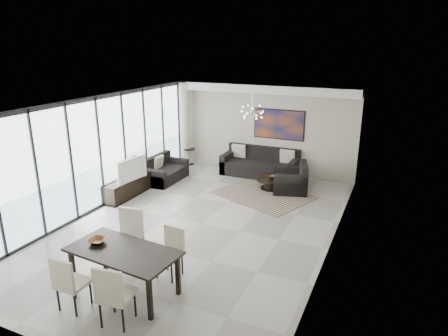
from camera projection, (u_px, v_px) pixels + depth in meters
The scene contains 20 objects.
room_shell at pixel (219, 169), 8.99m from camera, with size 6.00×9.00×2.90m.
window_wall at pixel (103, 152), 10.28m from camera, with size 0.37×8.95×2.90m.
soffit at pixel (263, 89), 12.50m from camera, with size 5.98×0.40×0.26m, color white.
painting at pixel (279, 124), 12.80m from camera, with size 1.68×0.04×0.98m, color #A44E16.
chandelier at pixel (252, 112), 10.95m from camera, with size 0.66×0.66×0.71m.
rug at pixel (263, 195), 11.41m from camera, with size 2.49×1.92×0.01m, color black.
coffee_table at pixel (271, 183), 11.86m from camera, with size 0.92×0.92×0.32m.
bowl_coffee at pixel (271, 177), 11.82m from camera, with size 0.25×0.25×0.08m, color brown.
sofa_main at pixel (260, 166), 13.04m from camera, with size 2.46×1.01×0.89m.
loveseat at pixel (164, 172), 12.54m from camera, with size 0.87×1.54×0.77m.
armchair at pixel (291, 181), 11.65m from camera, with size 1.21×1.25×0.85m.
side_table at pixel (189, 154), 14.13m from camera, with size 0.43×0.43×0.60m.
tv_console at pixel (127, 187), 11.26m from camera, with size 0.48×1.71×0.53m, color black.
television at pixel (129, 169), 10.97m from camera, with size 1.09×0.14×0.63m, color gray.
dining_table at pixel (123, 255), 6.82m from camera, with size 2.01×1.13×0.81m.
dining_chair_sw at pixel (68, 280), 6.35m from camera, with size 0.46×0.46×0.99m.
dining_chair_se at pixel (113, 292), 5.99m from camera, with size 0.55×0.55×1.05m.
dining_chair_nw at pixel (129, 232), 7.79m from camera, with size 0.56×0.56×1.11m.
dining_chair_ne at pixel (172, 248), 7.40m from camera, with size 0.46×0.46×0.94m.
bowl_dining at pixel (97, 241), 7.03m from camera, with size 0.31×0.31×0.08m, color brown.
Camera 1 is at (4.07, -7.76, 4.21)m, focal length 32.00 mm.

